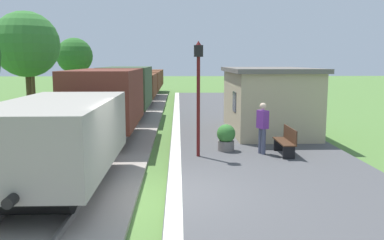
# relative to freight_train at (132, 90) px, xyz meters

# --- Properties ---
(ground_plane) EXTENTS (160.00, 160.00, 0.00)m
(ground_plane) POSITION_rel_freight_train_xyz_m (2.40, -16.46, -1.51)
(ground_plane) COLOR #517A38
(platform_slab) EXTENTS (6.00, 60.00, 0.25)m
(platform_slab) POSITION_rel_freight_train_xyz_m (5.60, -16.46, -1.38)
(platform_slab) COLOR #4C4C4F
(platform_slab) RESTS_ON ground
(platform_edge_stripe) EXTENTS (0.36, 60.00, 0.01)m
(platform_edge_stripe) POSITION_rel_freight_train_xyz_m (2.80, -16.46, -1.25)
(platform_edge_stripe) COLOR silver
(platform_edge_stripe) RESTS_ON platform_slab
(track_ballast) EXTENTS (3.80, 60.00, 0.12)m
(track_ballast) POSITION_rel_freight_train_xyz_m (-0.00, -16.46, -1.45)
(track_ballast) COLOR #9E9389
(track_ballast) RESTS_ON ground
(rail_near) EXTENTS (0.07, 60.00, 0.14)m
(rail_near) POSITION_rel_freight_train_xyz_m (0.72, -16.46, -1.32)
(rail_near) COLOR slate
(rail_near) RESTS_ON track_ballast
(rail_far) EXTENTS (0.07, 60.00, 0.14)m
(rail_far) POSITION_rel_freight_train_xyz_m (-0.72, -16.46, -1.32)
(rail_far) COLOR slate
(rail_far) RESTS_ON track_ballast
(freight_train) EXTENTS (2.50, 39.20, 2.72)m
(freight_train) POSITION_rel_freight_train_xyz_m (0.00, 0.00, 0.00)
(freight_train) COLOR gray
(freight_train) RESTS_ON rail_near
(station_hut) EXTENTS (3.50, 5.80, 2.78)m
(station_hut) POSITION_rel_freight_train_xyz_m (6.80, -8.29, 0.15)
(station_hut) COLOR tan
(station_hut) RESTS_ON platform_slab
(bench_near_hut) EXTENTS (0.42, 1.50, 0.91)m
(bench_near_hut) POSITION_rel_freight_train_xyz_m (6.46, -12.74, -0.78)
(bench_near_hut) COLOR #422819
(bench_near_hut) RESTS_ON platform_slab
(person_waiting) EXTENTS (0.38, 0.45, 1.71)m
(person_waiting) POSITION_rel_freight_train_xyz_m (5.69, -12.57, -0.32)
(person_waiting) COLOR #474C66
(person_waiting) RESTS_ON platform_slab
(potted_planter) EXTENTS (0.64, 0.64, 0.92)m
(potted_planter) POSITION_rel_freight_train_xyz_m (4.54, -12.06, -0.78)
(potted_planter) COLOR slate
(potted_planter) RESTS_ON platform_slab
(lamp_post_near) EXTENTS (0.28, 0.28, 3.70)m
(lamp_post_near) POSITION_rel_freight_train_xyz_m (3.54, -12.85, 1.30)
(lamp_post_near) COLOR #591414
(lamp_post_near) RESTS_ON platform_slab
(tree_trackside_far) EXTENTS (3.53, 3.53, 5.98)m
(tree_trackside_far) POSITION_rel_freight_train_xyz_m (-5.27, -3.31, 2.69)
(tree_trackside_far) COLOR #4C3823
(tree_trackside_far) RESTS_ON ground
(tree_field_left) EXTENTS (3.02, 3.02, 5.60)m
(tree_field_left) POSITION_rel_freight_train_xyz_m (-7.44, 3.50, 2.56)
(tree_field_left) COLOR #4C3823
(tree_field_left) RESTS_ON ground
(tree_field_distant) EXTENTS (3.12, 3.12, 5.32)m
(tree_field_distant) POSITION_rel_freight_train_xyz_m (-6.12, 10.24, 2.24)
(tree_field_distant) COLOR #4C3823
(tree_field_distant) RESTS_ON ground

